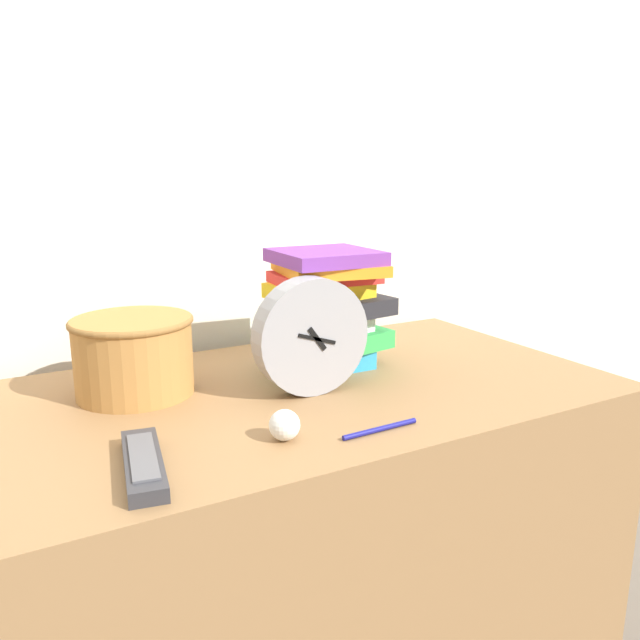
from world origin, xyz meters
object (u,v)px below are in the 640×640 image
Objects in this scene: desk_clock at (311,336)px; pen at (380,429)px; book_stack at (325,309)px; basket at (134,353)px; crumpled_paper_ball at (285,425)px; tv_remote at (143,463)px.

desk_clock is 0.22m from pen.
pen is (-0.08, -0.31, -0.11)m from book_stack.
book_stack reaches higher than basket.
crumpled_paper_ball is (-0.13, -0.15, -0.08)m from desk_clock.
book_stack is at bearing 51.59° from desk_clock.
basket reaches higher than tv_remote.
crumpled_paper_ball is (0.20, -0.00, 0.01)m from tv_remote.
book_stack is (0.09, 0.12, 0.02)m from desk_clock.
basket is 1.07× the size of tv_remote.
desk_clock reaches higher than pen.
book_stack is 0.36m from crumpled_paper_ball.
crumpled_paper_ball is at bearing -129.00° from book_stack.
basket reaches higher than crumpled_paper_ball.
desk_clock reaches higher than basket.
book_stack is at bearing 51.00° from crumpled_paper_ball.
basket is 1.59× the size of pen.
desk_clock is at bearing 92.90° from pen.
tv_remote is at bearing -101.30° from basket.
crumpled_paper_ball is at bearing 162.70° from pen.
desk_clock is at bearing -128.41° from book_stack.
tv_remote is at bearing -154.93° from desk_clock.
book_stack is 1.13× the size of basket.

